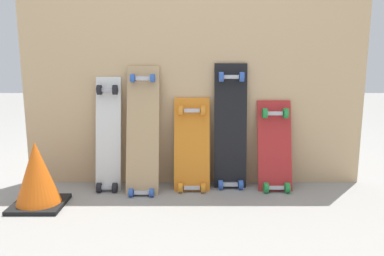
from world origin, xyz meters
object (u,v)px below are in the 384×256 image
object	(u,v)px
skateboard_red	(273,150)
traffic_cone	(35,175)
skateboard_black	(229,131)
skateboard_orange	(190,149)
skateboard_natural	(141,135)
skateboard_white	(106,139)

from	to	relation	value
skateboard_red	traffic_cone	xyz separation A→B (m)	(-1.45, -0.32, -0.06)
skateboard_black	traffic_cone	bearing A→B (deg)	-162.64
skateboard_orange	skateboard_black	world-z (taller)	skateboard_black
skateboard_natural	skateboard_red	size ratio (longest dim) A/B	1.37
skateboard_orange	traffic_cone	size ratio (longest dim) A/B	1.69
skateboard_natural	skateboard_orange	bearing A→B (deg)	6.30
skateboard_white	skateboard_natural	distance (m)	0.24
traffic_cone	skateboard_natural	bearing A→B (deg)	26.37
skateboard_black	skateboard_natural	bearing A→B (deg)	-172.81
skateboard_red	skateboard_natural	bearing A→B (deg)	-177.89
skateboard_black	traffic_cone	distance (m)	1.23
skateboard_white	skateboard_orange	size ratio (longest dim) A/B	1.21
skateboard_orange	skateboard_red	xyz separation A→B (m)	(0.55, -0.00, -0.01)
skateboard_orange	traffic_cone	distance (m)	0.96
traffic_cone	skateboard_red	bearing A→B (deg)	12.51
skateboard_white	skateboard_black	world-z (taller)	skateboard_black
skateboard_natural	traffic_cone	bearing A→B (deg)	-153.63
skateboard_natural	traffic_cone	distance (m)	0.68
skateboard_white	traffic_cone	distance (m)	0.50
skateboard_white	traffic_cone	xyz separation A→B (m)	(-0.35, -0.33, -0.14)
skateboard_red	traffic_cone	world-z (taller)	skateboard_red
skateboard_black	traffic_cone	size ratio (longest dim) A/B	2.26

